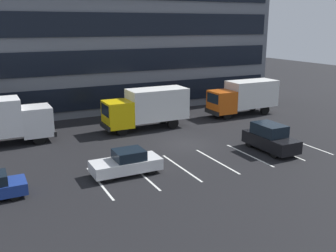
% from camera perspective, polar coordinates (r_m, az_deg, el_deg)
% --- Properties ---
extents(ground_plane, '(120.00, 120.00, 0.00)m').
position_cam_1_polar(ground_plane, '(30.42, 2.75, -2.74)').
color(ground_plane, black).
extents(office_building, '(36.44, 11.25, 21.60)m').
position_cam_1_polar(office_building, '(45.51, -8.65, 16.77)').
color(office_building, slate).
rests_on(office_building, ground_plane).
extents(lot_markings, '(16.94, 5.40, 0.01)m').
position_cam_1_polar(lot_markings, '(26.95, 7.23, -5.20)').
color(lot_markings, silver).
rests_on(lot_markings, ground_plane).
extents(box_truck_orange, '(7.60, 2.52, 3.52)m').
position_cam_1_polar(box_truck_orange, '(40.72, 11.25, 4.41)').
color(box_truck_orange, '#D85914').
rests_on(box_truck_orange, ground_plane).
extents(box_truck_yellow, '(7.76, 2.57, 3.60)m').
position_cam_1_polar(box_truck_yellow, '(34.52, -3.09, 2.88)').
color(box_truck_yellow, yellow).
rests_on(box_truck_yellow, ground_plane).
extents(suv_black, '(1.91, 4.50, 2.04)m').
position_cam_1_polar(suv_black, '(29.62, 14.97, -1.74)').
color(suv_black, black).
rests_on(suv_black, ground_plane).
extents(sedan_white, '(4.41, 1.85, 1.58)m').
position_cam_1_polar(sedan_white, '(24.43, -6.17, -5.47)').
color(sedan_white, white).
rests_on(sedan_white, ground_plane).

